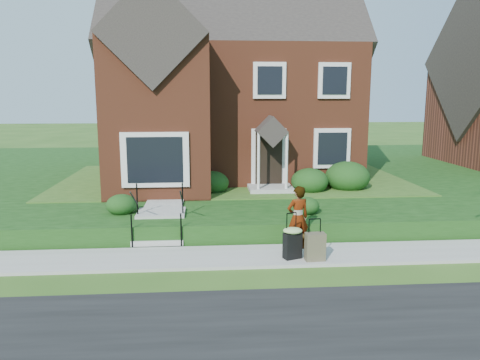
{
  "coord_description": "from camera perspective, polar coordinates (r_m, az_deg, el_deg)",
  "views": [
    {
      "loc": [
        -1.21,
        -11.27,
        4.06
      ],
      "look_at": [
        -0.18,
        2.0,
        1.65
      ],
      "focal_mm": 35.0,
      "sensor_mm": 36.0,
      "label": 1
    }
  ],
  "objects": [
    {
      "name": "ground",
      "position": [
        12.04,
        1.62,
        -9.45
      ],
      "size": [
        120.0,
        120.0,
        0.0
      ],
      "primitive_type": "plane",
      "color": "#2D5119",
      "rests_on": "ground"
    },
    {
      "name": "foundation_shrubs",
      "position": [
        16.81,
        3.99,
        0.04
      ],
      "size": [
        9.59,
        4.74,
        1.16
      ],
      "color": "black",
      "rests_on": "terrace"
    },
    {
      "name": "sidewalk",
      "position": [
        12.03,
        1.62,
        -9.27
      ],
      "size": [
        60.0,
        1.6,
        0.08
      ],
      "primitive_type": "cube",
      "color": "#9E9B93",
      "rests_on": "ground"
    },
    {
      "name": "front_steps",
      "position": [
        13.66,
        -9.73,
        -5.11
      ],
      "size": [
        1.4,
        2.02,
        1.5
      ],
      "color": "#9E9B93",
      "rests_on": "ground"
    },
    {
      "name": "walkway",
      "position": [
        16.68,
        -8.77,
        -1.73
      ],
      "size": [
        1.2,
        6.0,
        0.06
      ],
      "primitive_type": "cube",
      "color": "#9E9B93",
      "rests_on": "terrace"
    },
    {
      "name": "terrace",
      "position": [
        23.08,
        8.69,
        0.77
      ],
      "size": [
        44.0,
        20.0,
        0.6
      ],
      "primitive_type": "cube",
      "color": "#13380F",
      "rests_on": "ground"
    },
    {
      "name": "suitcase_black",
      "position": [
        11.69,
        6.42,
        -7.39
      ],
      "size": [
        0.58,
        0.53,
        1.15
      ],
      "rotation": [
        0.0,
        0.0,
        0.35
      ],
      "color": "black",
      "rests_on": "sidewalk"
    },
    {
      "name": "suitcase_olive",
      "position": [
        11.66,
        9.14,
        -8.02
      ],
      "size": [
        0.49,
        0.3,
        1.04
      ],
      "rotation": [
        0.0,
        0.0,
        0.06
      ],
      "color": "brown",
      "rests_on": "sidewalk"
    },
    {
      "name": "main_house",
      "position": [
        20.94,
        -1.72,
        13.55
      ],
      "size": [
        10.4,
        10.2,
        9.4
      ],
      "color": "brown",
      "rests_on": "terrace"
    },
    {
      "name": "woman",
      "position": [
        12.31,
        7.06,
        -4.58
      ],
      "size": [
        0.7,
        0.56,
        1.69
      ],
      "primitive_type": "imported",
      "rotation": [
        0.0,
        0.0,
        3.43
      ],
      "color": "#999999",
      "rests_on": "sidewalk"
    }
  ]
}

